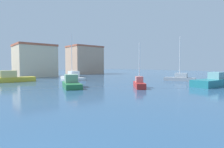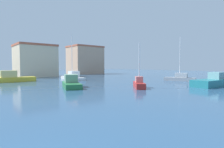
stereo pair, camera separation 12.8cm
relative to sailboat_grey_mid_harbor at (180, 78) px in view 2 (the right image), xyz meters
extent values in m
plane|color=#2D5175|center=(-16.14, 6.85, -0.58)|extent=(160.00, 160.00, 0.00)
cube|color=gray|center=(-0.03, 0.08, -0.27)|extent=(3.44, 5.70, 0.62)
cube|color=#ADB0B5|center=(0.07, -0.20, 0.45)|extent=(2.03, 2.45, 0.83)
cylinder|color=silver|center=(-0.03, 0.08, 3.82)|extent=(0.12, 0.12, 7.57)
cube|color=#28703D|center=(-20.25, 3.94, -0.26)|extent=(3.75, 5.93, 0.64)
cube|color=gray|center=(-20.06, 4.44, 0.58)|extent=(2.15, 2.41, 1.04)
cube|color=white|center=(-14.05, 15.74, -0.30)|extent=(3.45, 8.73, 0.56)
cube|color=silver|center=(-14.19, 14.75, 0.57)|extent=(1.93, 2.50, 1.20)
cylinder|color=silver|center=(-14.05, 15.74, 4.27)|extent=(0.12, 0.12, 8.58)
cube|color=#1E707A|center=(-3.96, -7.38, -0.11)|extent=(8.46, 3.34, 0.95)
cube|color=#6B9CA2|center=(-3.21, -7.46, 0.85)|extent=(2.52, 1.78, 0.98)
cube|color=#B22823|center=(-13.69, -1.95, -0.23)|extent=(3.55, 3.85, 0.70)
cube|color=#C4716E|center=(-13.61, -1.86, 0.50)|extent=(1.53, 1.58, 0.75)
cylinder|color=silver|center=(-13.69, -1.95, 2.65)|extent=(0.12, 0.12, 5.06)
cube|color=gold|center=(-24.19, 17.68, -0.17)|extent=(6.87, 2.69, 0.82)
cube|color=#DFCD77|center=(-25.06, 17.75, 0.83)|extent=(2.55, 1.81, 1.18)
cube|color=beige|center=(-16.88, 30.39, 3.24)|extent=(8.97, 8.39, 7.63)
cube|color=#B25B42|center=(-16.88, 30.39, 7.30)|extent=(9.15, 8.55, 0.50)
cube|color=tan|center=(0.88, 35.19, 3.85)|extent=(10.21, 8.23, 8.87)
cube|color=#B25B42|center=(0.88, 35.19, 8.54)|extent=(10.42, 8.40, 0.50)
camera|label=1|loc=(-31.11, -17.12, 2.32)|focal=28.50mm
camera|label=2|loc=(-31.02, -17.20, 2.32)|focal=28.50mm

